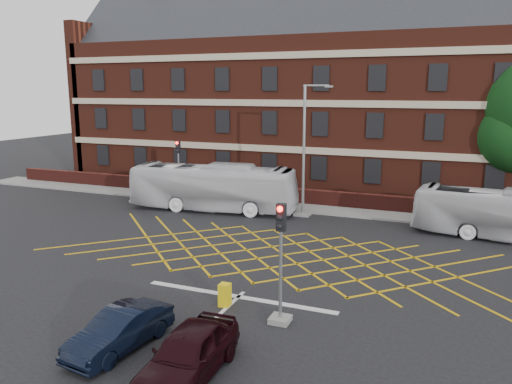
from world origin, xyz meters
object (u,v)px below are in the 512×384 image
at_px(car_navy, 120,330).
at_px(traffic_light_near, 281,275).
at_px(traffic_light_far, 179,174).
at_px(car_maroon, 188,353).
at_px(bus_right, 509,215).
at_px(street_lamp, 304,173).
at_px(bus_left, 213,187).
at_px(utility_cabinet, 225,295).
at_px(direction_signs, 161,177).

height_order(car_navy, traffic_light_near, traffic_light_near).
relative_size(car_navy, traffic_light_far, 0.89).
bearing_deg(car_maroon, car_navy, 167.05).
bearing_deg(traffic_light_far, car_navy, -64.03).
distance_m(bus_right, street_lamp, 11.93).
distance_m(car_maroon, traffic_light_far, 24.56).
bearing_deg(traffic_light_near, bus_right, 59.48).
bearing_deg(car_maroon, bus_left, 113.51).
distance_m(traffic_light_near, traffic_light_far, 21.88).
bearing_deg(bus_left, car_navy, -168.16).
bearing_deg(utility_cabinet, direction_signs, 128.82).
bearing_deg(utility_cabinet, bus_left, 118.47).
bearing_deg(car_navy, traffic_light_near, 48.69).
relative_size(traffic_light_near, utility_cabinet, 4.85).
xyz_separation_m(traffic_light_near, traffic_light_far, (-14.00, 16.81, 0.00)).
height_order(bus_right, traffic_light_far, traffic_light_far).
xyz_separation_m(car_navy, utility_cabinet, (1.68, 4.08, -0.19)).
distance_m(bus_left, car_navy, 18.48).
xyz_separation_m(bus_left, car_navy, (5.64, -17.57, -0.94)).
distance_m(car_maroon, street_lamp, 19.32).
bearing_deg(traffic_light_far, car_maroon, -58.78).
distance_m(bus_right, car_maroon, 20.41).
bearing_deg(bus_right, traffic_light_near, 155.60).
relative_size(car_maroon, street_lamp, 0.51).
relative_size(bus_left, utility_cabinet, 12.80).
bearing_deg(street_lamp, direction_signs, 169.58).
bearing_deg(traffic_light_near, street_lamp, 103.61).
bearing_deg(direction_signs, traffic_light_near, -47.37).
xyz_separation_m(car_maroon, street_lamp, (-2.32, 19.07, 2.08)).
distance_m(car_navy, traffic_light_far, 22.73).
bearing_deg(direction_signs, bus_left, -27.49).
xyz_separation_m(street_lamp, direction_signs, (-12.17, 2.24, -1.43)).
relative_size(traffic_light_far, street_lamp, 0.51).
distance_m(bus_left, direction_signs, 6.86).
distance_m(bus_left, traffic_light_far, 5.16).
bearing_deg(traffic_light_near, car_maroon, -107.13).
distance_m(car_navy, traffic_light_near, 5.54).
height_order(traffic_light_near, traffic_light_far, same).
xyz_separation_m(bus_right, utility_cabinet, (-10.57, -13.41, -0.93)).
relative_size(car_maroon, traffic_light_far, 0.99).
bearing_deg(traffic_light_far, traffic_light_near, -50.22).
height_order(bus_right, street_lamp, street_lamp).
xyz_separation_m(traffic_light_far, direction_signs, (-1.78, 0.33, -0.39)).
relative_size(traffic_light_far, direction_signs, 1.94).
bearing_deg(car_navy, bus_right, 62.11).
bearing_deg(traffic_light_near, traffic_light_far, 129.78).
xyz_separation_m(bus_left, traffic_light_far, (-4.31, 2.84, 0.19)).
distance_m(traffic_light_near, street_lamp, 15.37).
xyz_separation_m(street_lamp, utility_cabinet, (1.23, -14.42, -2.36)).
bearing_deg(car_navy, direction_signs, 126.57).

